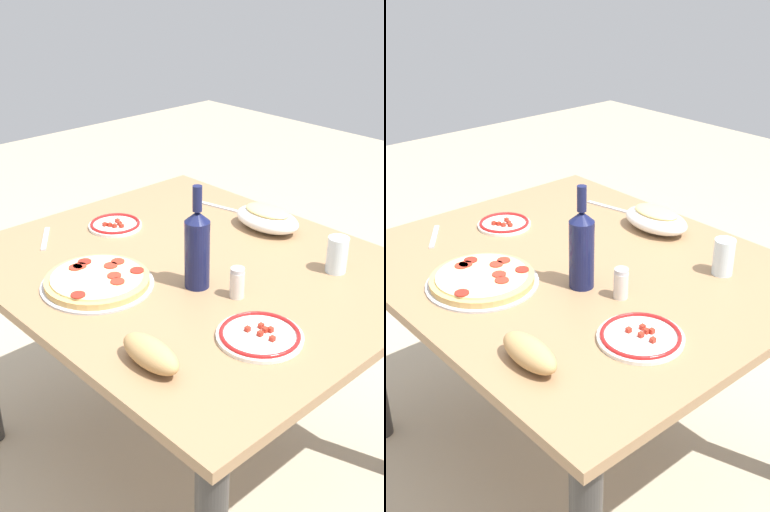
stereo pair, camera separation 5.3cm
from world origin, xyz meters
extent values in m
plane|color=tan|center=(0.00, 0.00, 0.00)|extent=(8.00, 8.00, 0.00)
cube|color=#93704C|center=(0.00, 0.00, 0.74)|extent=(1.24, 1.05, 0.03)
cylinder|color=#33302D|center=(-0.56, 0.47, 0.36)|extent=(0.07, 0.07, 0.73)
cylinder|color=#B7B7BC|center=(-0.09, -0.28, 0.76)|extent=(0.32, 0.32, 0.01)
cylinder|color=tan|center=(-0.09, -0.28, 0.77)|extent=(0.29, 0.29, 0.02)
cylinder|color=beige|center=(-0.09, -0.28, 0.78)|extent=(0.26, 0.26, 0.01)
cylinder|color=#B22D1E|center=(-0.11, -0.21, 0.79)|extent=(0.04, 0.04, 0.00)
cylinder|color=#B22D1E|center=(-0.17, -0.28, 0.79)|extent=(0.04, 0.04, 0.00)
cylinder|color=maroon|center=(-0.03, -0.38, 0.79)|extent=(0.04, 0.04, 0.00)
cylinder|color=maroon|center=(-0.18, -0.25, 0.79)|extent=(0.04, 0.04, 0.00)
cylinder|color=#B22D1E|center=(-0.12, -0.18, 0.79)|extent=(0.04, 0.04, 0.00)
cylinder|color=#B22D1E|center=(-0.02, -0.26, 0.79)|extent=(0.04, 0.04, 0.00)
cylinder|color=maroon|center=(-0.04, -0.18, 0.79)|extent=(0.04, 0.04, 0.00)
cylinder|color=#B22D1E|center=(-0.17, -0.29, 0.79)|extent=(0.04, 0.04, 0.00)
cylinder|color=#B22D1E|center=(-0.06, -0.24, 0.79)|extent=(0.04, 0.04, 0.00)
ellipsoid|color=white|center=(-0.02, 0.36, 0.79)|extent=(0.24, 0.15, 0.07)
ellipsoid|color=#AD2819|center=(-0.02, 0.36, 0.80)|extent=(0.20, 0.12, 0.03)
ellipsoid|color=#EACC75|center=(-0.02, 0.36, 0.82)|extent=(0.17, 0.10, 0.02)
cylinder|color=#141942|center=(0.10, -0.08, 0.85)|extent=(0.07, 0.07, 0.20)
cone|color=#141942|center=(0.10, -0.08, 0.97)|extent=(0.07, 0.07, 0.03)
cylinder|color=#141942|center=(0.10, -0.08, 1.02)|extent=(0.03, 0.03, 0.07)
cylinder|color=silver|center=(0.31, 0.28, 0.81)|extent=(0.06, 0.06, 0.11)
cylinder|color=white|center=(0.39, -0.14, 0.76)|extent=(0.21, 0.21, 0.01)
torus|color=red|center=(0.39, -0.14, 0.77)|extent=(0.20, 0.20, 0.01)
cube|color=#AD2819|center=(0.43, -0.14, 0.77)|extent=(0.01, 0.01, 0.01)
cube|color=#AD2819|center=(0.37, -0.12, 0.77)|extent=(0.01, 0.01, 0.01)
cube|color=#AD2819|center=(0.39, -0.14, 0.77)|extent=(0.01, 0.01, 0.01)
cube|color=#AD2819|center=(0.39, -0.12, 0.77)|extent=(0.01, 0.01, 0.01)
cube|color=#AD2819|center=(0.40, -0.11, 0.77)|extent=(0.01, 0.01, 0.01)
cube|color=#AD2819|center=(0.36, -0.15, 0.77)|extent=(0.01, 0.01, 0.01)
cylinder|color=white|center=(-0.38, 0.00, 0.76)|extent=(0.18, 0.18, 0.01)
torus|color=red|center=(-0.38, 0.00, 0.77)|extent=(0.17, 0.17, 0.01)
cube|color=#AD2819|center=(-0.36, 0.01, 0.77)|extent=(0.01, 0.01, 0.01)
cube|color=#AD2819|center=(-0.34, 0.00, 0.77)|extent=(0.01, 0.01, 0.01)
cube|color=#AD2819|center=(-0.38, -0.02, 0.77)|extent=(0.01, 0.01, 0.01)
cube|color=#AD2819|center=(-0.36, -0.02, 0.77)|extent=(0.01, 0.01, 0.01)
cube|color=#AD2819|center=(-0.39, -0.03, 0.77)|extent=(0.01, 0.01, 0.01)
cube|color=#AD2819|center=(-0.39, 0.02, 0.77)|extent=(0.01, 0.01, 0.01)
ellipsoid|color=tan|center=(0.30, -0.40, 0.79)|extent=(0.18, 0.07, 0.07)
cylinder|color=silver|center=(0.22, -0.04, 0.79)|extent=(0.04, 0.04, 0.07)
cylinder|color=#B7B7BC|center=(0.22, -0.04, 0.84)|extent=(0.04, 0.04, 0.01)
cube|color=#B7B7BC|center=(-0.46, -0.22, 0.76)|extent=(0.15, 0.11, 0.00)
cube|color=#B7B7BC|center=(-0.27, 0.38, 0.76)|extent=(0.17, 0.05, 0.00)
camera|label=1|loc=(1.18, -1.10, 1.60)|focal=43.05mm
camera|label=2|loc=(1.22, -1.06, 1.60)|focal=43.05mm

